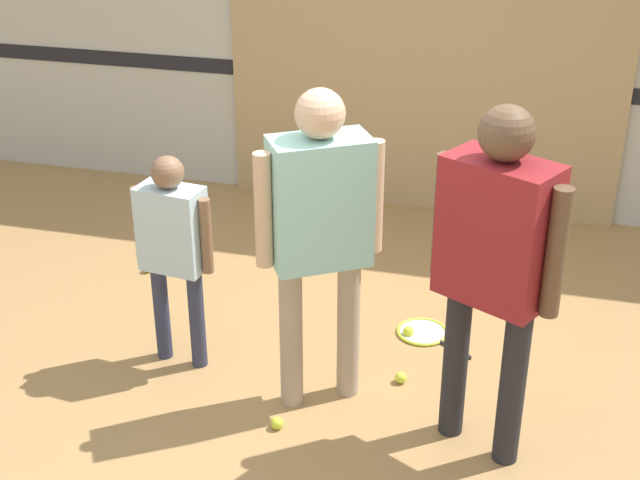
# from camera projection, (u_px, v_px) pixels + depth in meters

# --- Properties ---
(ground_plane) EXTENTS (16.00, 16.00, 0.00)m
(ground_plane) POSITION_uv_depth(u_px,v_px,m) (313.00, 389.00, 4.97)
(ground_plane) COLOR #A87F4C
(wall_back) EXTENTS (16.00, 0.07, 3.20)m
(wall_back) POSITION_uv_depth(u_px,v_px,m) (408.00, 3.00, 6.61)
(wall_back) COLOR beige
(wall_back) RESTS_ON ground_plane
(wall_panel) EXTENTS (3.04, 0.05, 1.90)m
(wall_panel) POSITION_uv_depth(u_px,v_px,m) (422.00, 91.00, 6.81)
(wall_panel) COLOR tan
(wall_panel) RESTS_ON ground_plane
(person_instructor) EXTENTS (0.58, 0.49, 1.75)m
(person_instructor) POSITION_uv_depth(u_px,v_px,m) (320.00, 218.00, 4.43)
(person_instructor) COLOR tan
(person_instructor) RESTS_ON ground_plane
(person_student_left) EXTENTS (0.48, 0.24, 1.27)m
(person_student_left) POSITION_uv_depth(u_px,v_px,m) (173.00, 240.00, 4.88)
(person_student_left) COLOR #2D334C
(person_student_left) RESTS_ON ground_plane
(person_student_right) EXTENTS (0.62, 0.48, 1.80)m
(person_student_right) POSITION_uv_depth(u_px,v_px,m) (495.00, 250.00, 4.06)
(person_student_right) COLOR #232328
(person_student_right) RESTS_ON ground_plane
(racket_spare_on_floor) EXTENTS (0.55, 0.45, 0.03)m
(racket_spare_on_floor) POSITION_uv_depth(u_px,v_px,m) (424.00, 333.00, 5.47)
(racket_spare_on_floor) COLOR #C6D838
(racket_spare_on_floor) RESTS_ON ground_plane
(tennis_ball_near_instructor) EXTENTS (0.07, 0.07, 0.07)m
(tennis_ball_near_instructor) POSITION_uv_depth(u_px,v_px,m) (277.00, 423.00, 4.64)
(tennis_ball_near_instructor) COLOR #CCE038
(tennis_ball_near_instructor) RESTS_ON ground_plane
(tennis_ball_by_spare_racket) EXTENTS (0.07, 0.07, 0.07)m
(tennis_ball_by_spare_racket) POSITION_uv_depth(u_px,v_px,m) (408.00, 331.00, 5.45)
(tennis_ball_by_spare_racket) COLOR #CCE038
(tennis_ball_by_spare_racket) RESTS_ON ground_plane
(tennis_ball_stray_left) EXTENTS (0.07, 0.07, 0.07)m
(tennis_ball_stray_left) POSITION_uv_depth(u_px,v_px,m) (401.00, 377.00, 5.01)
(tennis_ball_stray_left) COLOR #CCE038
(tennis_ball_stray_left) RESTS_ON ground_plane
(tennis_ball_stray_right) EXTENTS (0.07, 0.07, 0.07)m
(tennis_ball_stray_right) POSITION_uv_depth(u_px,v_px,m) (147.00, 268.00, 6.19)
(tennis_ball_stray_right) COLOR #CCE038
(tennis_ball_stray_right) RESTS_ON ground_plane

